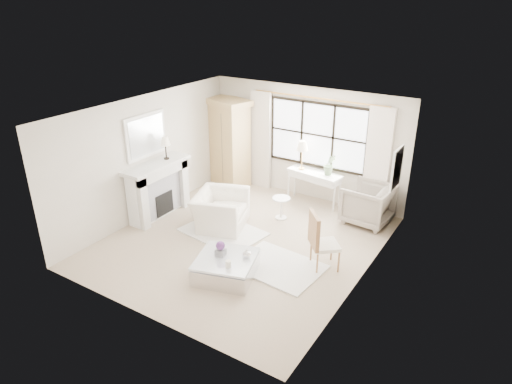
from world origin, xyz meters
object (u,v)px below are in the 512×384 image
armoire (229,142)px  console_table (314,188)px  club_armchair (220,210)px  coffee_table (226,267)px

armoire → console_table: bearing=17.0°
club_armchair → coffee_table: bearing=-159.5°
console_table → club_armchair: 2.43m
armoire → coffee_table: size_ratio=1.80×
armoire → console_table: size_ratio=1.66×
club_armchair → armoire: bearing=11.8°
armoire → coffee_table: (2.41, -3.56, -0.96)m
armoire → coffee_table: 4.40m
club_armchair → coffee_table: club_armchair is taller
armoire → console_table: armoire is taller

